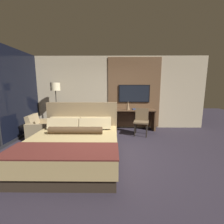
{
  "coord_description": "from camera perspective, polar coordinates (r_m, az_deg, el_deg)",
  "views": [
    {
      "loc": [
        0.02,
        -3.36,
        1.65
      ],
      "look_at": [
        -0.02,
        1.05,
        0.9
      ],
      "focal_mm": 24.0,
      "sensor_mm": 36.0,
      "label": 1
    }
  ],
  "objects": [
    {
      "name": "wall_back_tv_panel",
      "position": [
        5.96,
        1.33,
        7.29
      ],
      "size": [
        7.2,
        0.09,
        2.8
      ],
      "color": "#BCAD8E",
      "rests_on": "ground_plane"
    },
    {
      "name": "tv",
      "position": [
        5.94,
        8.42,
        6.95
      ],
      "size": [
        1.21,
        0.04,
        0.68
      ],
      "color": "black"
    },
    {
      "name": "ground_plane",
      "position": [
        3.74,
        0.19,
        -16.49
      ],
      "size": [
        16.0,
        16.0,
        0.0
      ],
      "primitive_type": "plane",
      "color": "#28232D"
    },
    {
      "name": "book",
      "position": [
        5.76,
        8.79,
        1.11
      ],
      "size": [
        0.25,
        0.2,
        0.03
      ],
      "color": "navy",
      "rests_on": "desk"
    },
    {
      "name": "vase_tall",
      "position": [
        5.63,
        6.13,
        2.57
      ],
      "size": [
        0.14,
        0.14,
        0.34
      ],
      "color": "#846647",
      "rests_on": "desk"
    },
    {
      "name": "bed",
      "position": [
        3.59,
        -14.18,
        -12.08
      ],
      "size": [
        1.98,
        2.13,
        1.21
      ],
      "color": "#33281E",
      "rests_on": "ground_plane"
    },
    {
      "name": "armchair_by_window",
      "position": [
        5.39,
        -24.84,
        -6.2
      ],
      "size": [
        0.88,
        0.89,
        0.78
      ],
      "rotation": [
        0.0,
        0.0,
        1.63
      ],
      "color": "#998460",
      "rests_on": "ground_plane"
    },
    {
      "name": "floor_lamp",
      "position": [
        5.82,
        -20.72,
        7.61
      ],
      "size": [
        0.34,
        0.34,
        1.79
      ],
      "color": "#282623",
      "rests_on": "ground_plane"
    },
    {
      "name": "desk_chair",
      "position": [
        5.23,
        11.17,
        -2.62
      ],
      "size": [
        0.58,
        0.58,
        0.91
      ],
      "rotation": [
        0.0,
        0.0,
        -0.26
      ],
      "color": "brown",
      "rests_on": "ground_plane"
    },
    {
      "name": "desk",
      "position": [
        5.83,
        8.49,
        -1.59
      ],
      "size": [
        1.53,
        0.53,
        0.79
      ],
      "color": "brown",
      "rests_on": "ground_plane"
    }
  ]
}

